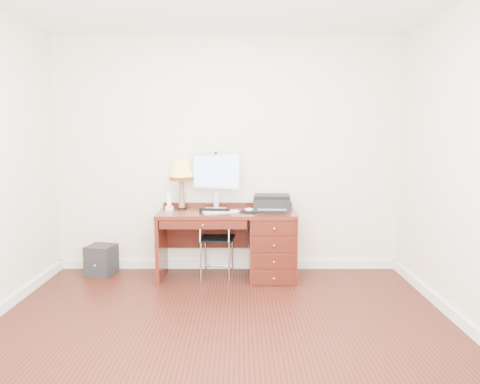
{
  "coord_description": "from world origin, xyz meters",
  "views": [
    {
      "loc": [
        0.15,
        -3.69,
        1.61
      ],
      "look_at": [
        0.14,
        1.2,
        0.99
      ],
      "focal_mm": 35.0,
      "sensor_mm": 36.0,
      "label": 1
    }
  ],
  "objects_px": {
    "chair": "(217,234)",
    "desk": "(256,241)",
    "phone": "(169,205)",
    "equipment_box": "(101,260)",
    "printer": "(272,203)",
    "leg_lamp": "(181,173)",
    "monitor": "(215,175)"
  },
  "relations": [
    {
      "from": "printer",
      "to": "chair",
      "type": "height_order",
      "value": "printer"
    },
    {
      "from": "leg_lamp",
      "to": "desk",
      "type": "bearing_deg",
      "value": -10.64
    },
    {
      "from": "leg_lamp",
      "to": "monitor",
      "type": "bearing_deg",
      "value": -3.47
    },
    {
      "from": "desk",
      "to": "printer",
      "type": "height_order",
      "value": "printer"
    },
    {
      "from": "equipment_box",
      "to": "leg_lamp",
      "type": "bearing_deg",
      "value": 16.46
    },
    {
      "from": "desk",
      "to": "leg_lamp",
      "type": "xyz_separation_m",
      "value": [
        -0.84,
        0.16,
        0.74
      ]
    },
    {
      "from": "leg_lamp",
      "to": "chair",
      "type": "relative_size",
      "value": 0.7
    },
    {
      "from": "phone",
      "to": "equipment_box",
      "type": "relative_size",
      "value": 0.55
    },
    {
      "from": "printer",
      "to": "chair",
      "type": "distance_m",
      "value": 0.71
    },
    {
      "from": "chair",
      "to": "desk",
      "type": "bearing_deg",
      "value": 0.36
    },
    {
      "from": "phone",
      "to": "chair",
      "type": "height_order",
      "value": "phone"
    },
    {
      "from": "monitor",
      "to": "printer",
      "type": "relative_size",
      "value": 1.48
    },
    {
      "from": "desk",
      "to": "chair",
      "type": "distance_m",
      "value": 0.45
    },
    {
      "from": "desk",
      "to": "leg_lamp",
      "type": "height_order",
      "value": "leg_lamp"
    },
    {
      "from": "desk",
      "to": "leg_lamp",
      "type": "distance_m",
      "value": 1.13
    },
    {
      "from": "phone",
      "to": "leg_lamp",
      "type": "bearing_deg",
      "value": 16.55
    },
    {
      "from": "monitor",
      "to": "equipment_box",
      "type": "bearing_deg",
      "value": -167.68
    },
    {
      "from": "desk",
      "to": "chair",
      "type": "height_order",
      "value": "chair"
    },
    {
      "from": "chair",
      "to": "equipment_box",
      "type": "height_order",
      "value": "chair"
    },
    {
      "from": "printer",
      "to": "chair",
      "type": "xyz_separation_m",
      "value": [
        -0.62,
        0.01,
        -0.36
      ]
    },
    {
      "from": "leg_lamp",
      "to": "printer",
      "type": "bearing_deg",
      "value": -7.46
    },
    {
      "from": "printer",
      "to": "leg_lamp",
      "type": "distance_m",
      "value": 1.07
    },
    {
      "from": "desk",
      "to": "phone",
      "type": "distance_m",
      "value": 1.05
    },
    {
      "from": "leg_lamp",
      "to": "equipment_box",
      "type": "relative_size",
      "value": 1.64
    },
    {
      "from": "chair",
      "to": "equipment_box",
      "type": "xyz_separation_m",
      "value": [
        -1.32,
        0.06,
        -0.31
      ]
    },
    {
      "from": "monitor",
      "to": "printer",
      "type": "bearing_deg",
      "value": 0.76
    },
    {
      "from": "monitor",
      "to": "phone",
      "type": "relative_size",
      "value": 3.36
    },
    {
      "from": "desk",
      "to": "phone",
      "type": "xyz_separation_m",
      "value": [
        -0.97,
        0.09,
        0.39
      ]
    },
    {
      "from": "monitor",
      "to": "leg_lamp",
      "type": "distance_m",
      "value": 0.39
    },
    {
      "from": "chair",
      "to": "equipment_box",
      "type": "bearing_deg",
      "value": -177.72
    },
    {
      "from": "monitor",
      "to": "phone",
      "type": "bearing_deg",
      "value": -164.4
    },
    {
      "from": "printer",
      "to": "leg_lamp",
      "type": "xyz_separation_m",
      "value": [
        -1.01,
        0.13,
        0.32
      ]
    }
  ]
}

